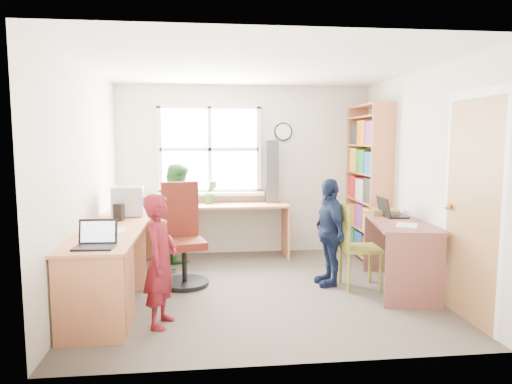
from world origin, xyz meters
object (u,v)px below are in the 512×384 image
at_px(person_red, 161,261).
at_px(bookshelf, 368,186).
at_px(right_desk, 400,239).
at_px(laptop_right, 390,212).
at_px(cd_tower, 272,172).
at_px(person_navy, 329,232).
at_px(potted_plant, 211,192).
at_px(l_desk, 132,259).
at_px(wooden_chair, 354,243).
at_px(swivel_chair, 183,241).
at_px(person_green, 180,216).
at_px(crt_monitor, 128,201).
at_px(laptop_left, 96,241).

bearing_deg(person_red, bookshelf, -38.56).
height_order(right_desk, laptop_right, laptop_right).
distance_m(cd_tower, person_navy, 1.61).
bearing_deg(potted_plant, l_desk, -114.58).
distance_m(right_desk, person_navy, 0.77).
bearing_deg(potted_plant, wooden_chair, -44.60).
bearing_deg(bookshelf, laptop_right, -96.43).
xyz_separation_m(swivel_chair, cd_tower, (1.20, 1.23, 0.69)).
bearing_deg(laptop_right, person_green, 69.65).
relative_size(swivel_chair, person_navy, 0.95).
distance_m(laptop_right, person_green, 2.59).
xyz_separation_m(wooden_chair, crt_monitor, (-2.53, 0.63, 0.42)).
relative_size(right_desk, person_green, 1.05).
xyz_separation_m(crt_monitor, person_navy, (2.28, -0.48, -0.32)).
bearing_deg(person_navy, person_green, -124.35).
relative_size(right_desk, wooden_chair, 1.50).
height_order(potted_plant, person_navy, person_navy).
distance_m(person_red, person_green, 1.90).
bearing_deg(cd_tower, laptop_right, -48.49).
bearing_deg(laptop_left, wooden_chair, 22.76).
bearing_deg(wooden_chair, cd_tower, 115.92).
bearing_deg(person_red, potted_plant, 2.06).
relative_size(person_red, person_navy, 0.97).
xyz_separation_m(swivel_chair, person_green, (-0.07, 0.72, 0.17)).
relative_size(laptop_left, cd_tower, 0.38).
distance_m(cd_tower, person_green, 1.46).
bearing_deg(crt_monitor, potted_plant, 38.30).
relative_size(cd_tower, person_navy, 0.72).
distance_m(l_desk, laptop_left, 0.79).
bearing_deg(right_desk, bookshelf, 96.39).
bearing_deg(crt_monitor, laptop_right, -12.99).
xyz_separation_m(crt_monitor, potted_plant, (0.97, 0.91, -0.01)).
bearing_deg(wooden_chair, crt_monitor, 168.32).
height_order(bookshelf, swivel_chair, bookshelf).
bearing_deg(person_navy, cd_tower, -168.59).
relative_size(right_desk, potted_plant, 4.35).
relative_size(right_desk, person_navy, 1.16).
height_order(person_red, person_green, person_green).
distance_m(cd_tower, person_red, 2.81).
bearing_deg(bookshelf, person_green, -176.36).
relative_size(right_desk, laptop_right, 4.21).
distance_m(potted_plant, person_red, 2.42).
bearing_deg(laptop_right, right_desk, -176.31).
bearing_deg(person_red, l_desk, 43.73).
distance_m(right_desk, laptop_right, 0.37).
height_order(l_desk, wooden_chair, wooden_chair).
bearing_deg(person_green, wooden_chair, -98.12).
relative_size(crt_monitor, laptop_left, 1.13).
distance_m(right_desk, swivel_chair, 2.42).
bearing_deg(person_red, laptop_right, -54.64).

